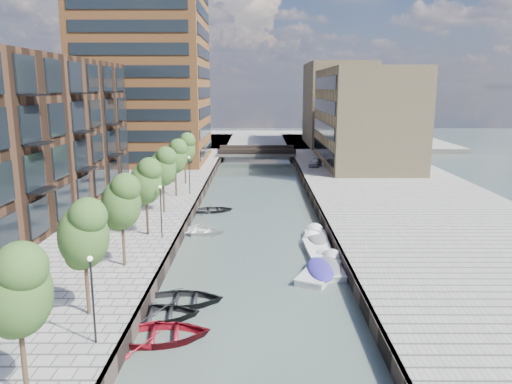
{
  "coord_description": "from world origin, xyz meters",
  "views": [
    {
      "loc": [
        0.14,
        -12.69,
        12.36
      ],
      "look_at": [
        0.0,
        29.23,
        3.5
      ],
      "focal_mm": 35.0,
      "sensor_mm": 36.0,
      "label": 1
    }
  ],
  "objects_px": {
    "tree_6": "(185,148)",
    "motorboat_2": "(317,249)",
    "sloop_0": "(181,304)",
    "sloop_4": "(212,212)",
    "tree_5": "(175,156)",
    "motorboat_3": "(322,270)",
    "sloop_3": "(197,234)",
    "tree_3": "(146,180)",
    "sloop_1": "(156,319)",
    "motorboat_4": "(316,239)",
    "car": "(315,162)",
    "tree_0": "(16,288)",
    "tree_4": "(163,166)",
    "bridge": "(257,152)",
    "tree_1": "(83,232)",
    "tree_2": "(121,201)",
    "motorboat_1": "(329,266)",
    "sloop_2": "(159,340)"
  },
  "relations": [
    {
      "from": "sloop_3",
      "to": "tree_0",
      "type": "bearing_deg",
      "value": 180.0
    },
    {
      "from": "sloop_0",
      "to": "sloop_3",
      "type": "distance_m",
      "value": 14.06
    },
    {
      "from": "motorboat_3",
      "to": "tree_2",
      "type": "bearing_deg",
      "value": -174.83
    },
    {
      "from": "sloop_1",
      "to": "motorboat_3",
      "type": "xyz_separation_m",
      "value": [
        9.92,
        6.83,
        0.22
      ]
    },
    {
      "from": "tree_2",
      "to": "sloop_0",
      "type": "xyz_separation_m",
      "value": [
        4.2,
        -3.71,
        -5.31
      ]
    },
    {
      "from": "tree_5",
      "to": "motorboat_2",
      "type": "height_order",
      "value": "tree_5"
    },
    {
      "from": "tree_1",
      "to": "sloop_1",
      "type": "distance_m",
      "value": 6.29
    },
    {
      "from": "sloop_0",
      "to": "sloop_2",
      "type": "distance_m",
      "value": 4.29
    },
    {
      "from": "sloop_3",
      "to": "motorboat_3",
      "type": "xyz_separation_m",
      "value": [
        9.57,
        -9.16,
        0.22
      ]
    },
    {
      "from": "sloop_4",
      "to": "motorboat_4",
      "type": "distance_m",
      "value": 13.54
    },
    {
      "from": "sloop_0",
      "to": "sloop_4",
      "type": "distance_m",
      "value": 21.84
    },
    {
      "from": "tree_1",
      "to": "car",
      "type": "xyz_separation_m",
      "value": [
        17.04,
        48.17,
        -3.7
      ]
    },
    {
      "from": "tree_3",
      "to": "car",
      "type": "distance_m",
      "value": 38.36
    },
    {
      "from": "tree_5",
      "to": "sloop_0",
      "type": "relative_size",
      "value": 1.21
    },
    {
      "from": "tree_6",
      "to": "sloop_0",
      "type": "relative_size",
      "value": 1.21
    },
    {
      "from": "tree_2",
      "to": "tree_6",
      "type": "relative_size",
      "value": 1.0
    },
    {
      "from": "motorboat_4",
      "to": "tree_5",
      "type": "bearing_deg",
      "value": 136.81
    },
    {
      "from": "tree_2",
      "to": "motorboat_3",
      "type": "relative_size",
      "value": 1.04
    },
    {
      "from": "sloop_4",
      "to": "sloop_0",
      "type": "bearing_deg",
      "value": 169.45
    },
    {
      "from": "tree_4",
      "to": "motorboat_4",
      "type": "bearing_deg",
      "value": -22.7
    },
    {
      "from": "tree_0",
      "to": "motorboat_4",
      "type": "distance_m",
      "value": 26.6
    },
    {
      "from": "motorboat_1",
      "to": "tree_5",
      "type": "bearing_deg",
      "value": 125.55
    },
    {
      "from": "tree_4",
      "to": "bridge",
      "type": "bearing_deg",
      "value": 78.0
    },
    {
      "from": "tree_5",
      "to": "car",
      "type": "distance_m",
      "value": 26.66
    },
    {
      "from": "bridge",
      "to": "sloop_1",
      "type": "height_order",
      "value": "bridge"
    },
    {
      "from": "motorboat_4",
      "to": "tree_1",
      "type": "bearing_deg",
      "value": -131.17
    },
    {
      "from": "tree_3",
      "to": "sloop_1",
      "type": "distance_m",
      "value": 14.07
    },
    {
      "from": "bridge",
      "to": "tree_1",
      "type": "height_order",
      "value": "tree_1"
    },
    {
      "from": "tree_5",
      "to": "motorboat_3",
      "type": "relative_size",
      "value": 1.04
    },
    {
      "from": "tree_0",
      "to": "motorboat_2",
      "type": "bearing_deg",
      "value": 56.62
    },
    {
      "from": "tree_4",
      "to": "tree_1",
      "type": "bearing_deg",
      "value": -90.0
    },
    {
      "from": "sloop_0",
      "to": "motorboat_1",
      "type": "distance_m",
      "value": 10.97
    },
    {
      "from": "tree_0",
      "to": "tree_6",
      "type": "xyz_separation_m",
      "value": [
        0.0,
        42.0,
        0.0
      ]
    },
    {
      "from": "tree_6",
      "to": "motorboat_2",
      "type": "bearing_deg",
      "value": -58.97
    },
    {
      "from": "sloop_3",
      "to": "tree_1",
      "type": "bearing_deg",
      "value": 176.81
    },
    {
      "from": "tree_0",
      "to": "tree_1",
      "type": "distance_m",
      "value": 7.0
    },
    {
      "from": "tree_1",
      "to": "sloop_4",
      "type": "relative_size",
      "value": 1.41
    },
    {
      "from": "tree_3",
      "to": "motorboat_3",
      "type": "height_order",
      "value": "tree_3"
    },
    {
      "from": "sloop_1",
      "to": "sloop_4",
      "type": "xyz_separation_m",
      "value": [
        0.95,
        23.79,
        0.0
      ]
    },
    {
      "from": "tree_3",
      "to": "motorboat_2",
      "type": "height_order",
      "value": "tree_3"
    },
    {
      "from": "tree_0",
      "to": "tree_2",
      "type": "xyz_separation_m",
      "value": [
        0.0,
        14.0,
        0.0
      ]
    },
    {
      "from": "sloop_3",
      "to": "motorboat_2",
      "type": "height_order",
      "value": "motorboat_2"
    },
    {
      "from": "tree_3",
      "to": "sloop_0",
      "type": "bearing_deg",
      "value": -68.56
    },
    {
      "from": "tree_4",
      "to": "tree_2",
      "type": "bearing_deg",
      "value": -90.0
    },
    {
      "from": "tree_6",
      "to": "motorboat_2",
      "type": "height_order",
      "value": "tree_6"
    },
    {
      "from": "sloop_0",
      "to": "motorboat_3",
      "type": "distance_m",
      "value": 10.08
    },
    {
      "from": "tree_6",
      "to": "sloop_2",
      "type": "xyz_separation_m",
      "value": [
        3.74,
        -35.97,
        -5.31
      ]
    },
    {
      "from": "tree_2",
      "to": "tree_3",
      "type": "relative_size",
      "value": 1.0
    },
    {
      "from": "motorboat_4",
      "to": "car",
      "type": "height_order",
      "value": "car"
    },
    {
      "from": "sloop_2",
      "to": "motorboat_4",
      "type": "xyz_separation_m",
      "value": [
        9.7,
        16.35,
        0.2
      ]
    }
  ]
}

